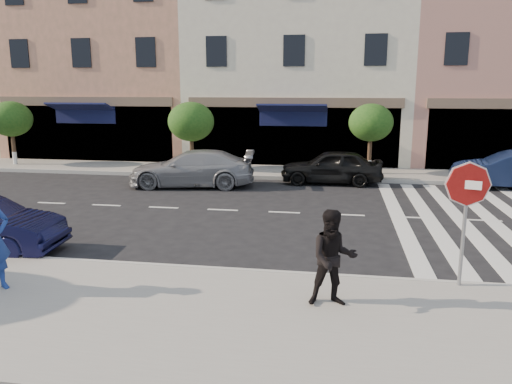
# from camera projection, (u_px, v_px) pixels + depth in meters

# --- Properties ---
(ground) EXTENTS (120.00, 120.00, 0.00)m
(ground) POSITION_uv_depth(u_px,v_px,m) (267.00, 254.00, 11.94)
(ground) COLOR black
(ground) RESTS_ON ground
(sidewalk_near) EXTENTS (60.00, 4.50, 0.15)m
(sidewalk_near) POSITION_uv_depth(u_px,v_px,m) (236.00, 323.00, 8.30)
(sidewalk_near) COLOR gray
(sidewalk_near) RESTS_ON ground
(sidewalk_far) EXTENTS (60.00, 3.00, 0.15)m
(sidewalk_far) POSITION_uv_depth(u_px,v_px,m) (300.00, 173.00, 22.54)
(sidewalk_far) COLOR gray
(sidewalk_far) RESTS_ON ground
(building_west_mid) EXTENTS (10.00, 9.00, 14.00)m
(building_west_mid) POSITION_uv_depth(u_px,v_px,m) (119.00, 31.00, 28.58)
(building_west_mid) COLOR tan
(building_west_mid) RESTS_ON ground
(building_centre) EXTENTS (11.00, 9.00, 11.00)m
(building_centre) POSITION_uv_depth(u_px,v_px,m) (301.00, 56.00, 27.27)
(building_centre) COLOR #EDE3C3
(building_centre) RESTS_ON ground
(street_tree_wa) EXTENTS (2.00, 2.00, 3.05)m
(street_tree_wa) POSITION_uv_depth(u_px,v_px,m) (11.00, 119.00, 24.05)
(street_tree_wa) COLOR #473323
(street_tree_wa) RESTS_ON sidewalk_far
(street_tree_wb) EXTENTS (2.10, 2.10, 3.06)m
(street_tree_wb) POSITION_uv_depth(u_px,v_px,m) (191.00, 122.00, 22.66)
(street_tree_wb) COLOR #473323
(street_tree_wb) RESTS_ON sidewalk_far
(street_tree_c) EXTENTS (1.90, 1.90, 3.04)m
(street_tree_c) POSITION_uv_depth(u_px,v_px,m) (371.00, 123.00, 21.40)
(street_tree_c) COLOR #473323
(street_tree_c) RESTS_ON sidewalk_far
(stop_sign) EXTENTS (0.82, 0.29, 2.43)m
(stop_sign) POSITION_uv_depth(u_px,v_px,m) (467.00, 196.00, 9.30)
(stop_sign) COLOR gray
(stop_sign) RESTS_ON sidewalk_near
(walker) EXTENTS (0.94, 0.79, 1.72)m
(walker) POSITION_uv_depth(u_px,v_px,m) (333.00, 258.00, 8.66)
(walker) COLOR black
(walker) RESTS_ON sidewalk_near
(car_far_left) EXTENTS (5.15, 2.63, 1.43)m
(car_far_left) POSITION_uv_depth(u_px,v_px,m) (192.00, 168.00, 19.76)
(car_far_left) COLOR gray
(car_far_left) RESTS_ON ground
(car_far_mid) EXTENTS (4.13, 1.73, 1.40)m
(car_far_mid) POSITION_uv_depth(u_px,v_px,m) (331.00, 167.00, 20.31)
(car_far_mid) COLOR black
(car_far_mid) RESTS_ON ground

